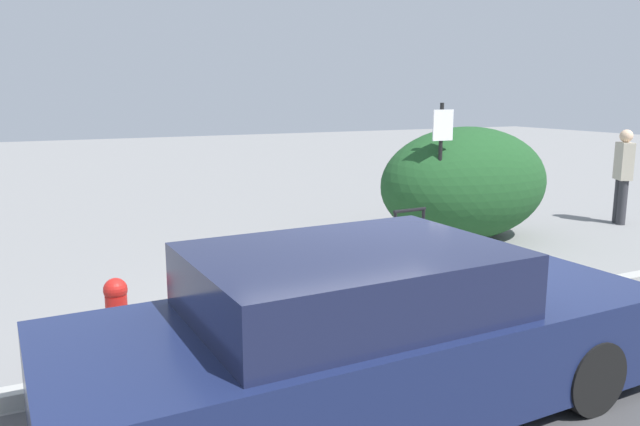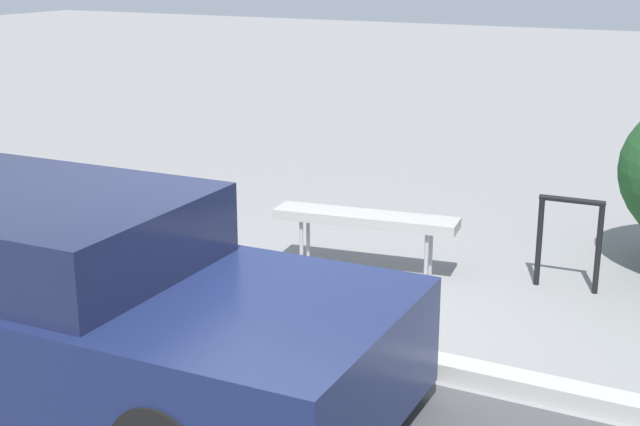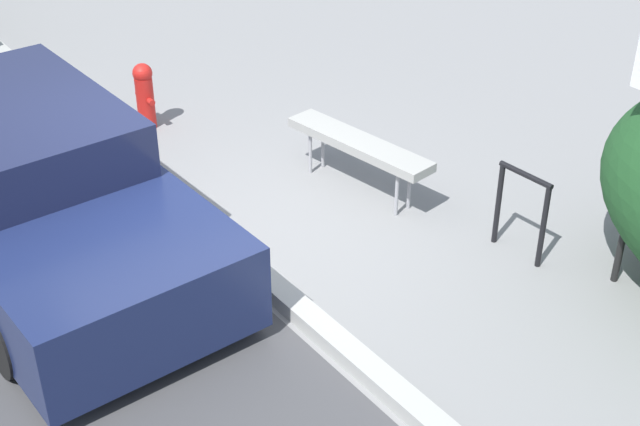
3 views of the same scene
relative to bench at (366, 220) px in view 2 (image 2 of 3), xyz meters
name	(u,v)px [view 2 (image 2 of 3)]	position (x,y,z in m)	size (l,w,h in m)	color
ground_plane	(278,339)	(0.04, -1.65, -0.50)	(60.00, 60.00, 0.00)	gray
curb	(278,331)	(0.04, -1.65, -0.44)	(60.00, 0.20, 0.13)	#A8A8A3
bench	(366,220)	(0.00, 0.00, 0.00)	(1.71, 0.57, 0.56)	#99999E
bike_rack	(569,234)	(1.72, 0.43, 0.00)	(0.55, 0.08, 0.83)	black
fire_hydrant	(72,221)	(-2.54, -1.04, -0.09)	(0.36, 0.22, 0.77)	red
parked_car_near	(46,296)	(-0.98, -2.95, 0.12)	(4.84, 1.96, 1.33)	black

